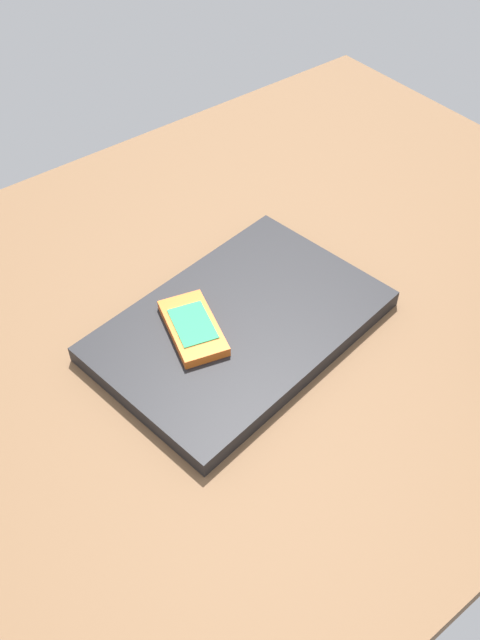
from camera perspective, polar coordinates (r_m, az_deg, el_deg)
desk_surface at (r=81.52cm, az=-2.07°, el=-0.66°), size 120.00×80.00×3.00cm
laptop_closed at (r=78.22cm, az=0.00°, el=-0.47°), size 35.45×26.11×2.13cm
cell_phone_on_laptop at (r=75.91cm, az=-3.99°, el=-0.63°), size 7.72×10.96×1.30cm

